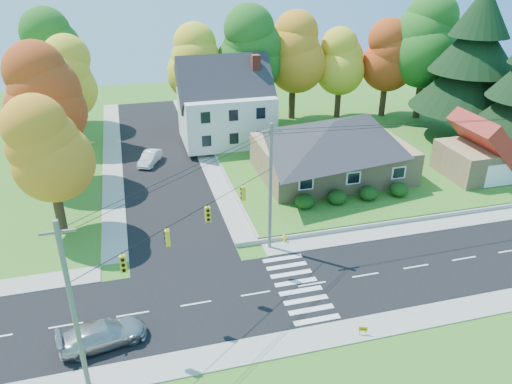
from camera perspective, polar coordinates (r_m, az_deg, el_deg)
ground at (r=34.93m, az=6.41°, el=-10.44°), size 120.00×120.00×0.00m
road_main at (r=34.92m, az=6.42°, el=-10.42°), size 90.00×8.00×0.02m
road_cross at (r=55.94m, az=-10.99°, el=3.97°), size 8.00×44.00×0.02m
sidewalk_north at (r=38.75m, az=3.78°, el=-6.16°), size 90.00×2.00×0.08m
sidewalk_south at (r=31.38m, az=9.78°, el=-15.58°), size 90.00×2.00×0.08m
lawn at (r=56.48m, az=11.21°, el=4.43°), size 30.00×30.00×0.50m
ranch_house at (r=49.17m, az=8.70°, el=5.08°), size 14.60×10.60×5.40m
colonial_house at (r=57.30m, az=-3.44°, el=9.79°), size 10.40×8.40×9.60m
garage at (r=53.28m, az=24.43°, el=4.16°), size 7.30×6.30×4.60m
hedge_row at (r=44.69m, az=11.01°, el=-0.33°), size 10.70×1.70×1.27m
traffic_infrastructure at (r=33.18m, az=5.78°, el=-1.99°), size 38.10×10.66×10.00m
tree_lot_0 at (r=61.80m, az=-6.64°, el=14.45°), size 6.72×6.72×12.51m
tree_lot_1 at (r=61.74m, az=-0.83°, el=15.84°), size 7.84×7.84×14.60m
tree_lot_2 at (r=64.51m, az=4.31°, el=15.63°), size 7.28×7.28×13.56m
tree_lot_3 at (r=66.05m, az=9.65°, el=14.44°), size 6.16×6.16×11.47m
tree_lot_4 at (r=67.73m, az=14.85°, el=14.81°), size 6.72×6.72×12.51m
tree_lot_5 at (r=67.78m, az=18.95°, el=15.99°), size 8.40×8.40×15.64m
conifer_east_a at (r=62.12m, az=23.63°, el=13.58°), size 12.80×12.80×16.96m
tree_west_0 at (r=40.70m, az=-22.76°, el=4.60°), size 6.16×6.16×11.47m
tree_west_1 at (r=49.93m, az=-23.05°, el=9.91°), size 7.28×7.28×13.56m
tree_west_2 at (r=59.61m, az=-20.99°, el=12.00°), size 6.72×6.72×12.51m
tree_west_3 at (r=67.38m, az=-22.42°, el=14.40°), size 7.84×7.84×14.60m
silver_sedan at (r=31.11m, az=-17.12°, el=-15.26°), size 5.23×2.86×1.44m
white_car at (r=54.06m, az=-12.03°, el=3.83°), size 2.92×4.20×1.31m
fire_hydrant at (r=39.07m, az=3.22°, el=-5.33°), size 0.41×0.31×0.71m
yard_sign at (r=31.20m, az=12.14°, el=-15.08°), size 0.50×0.22×0.66m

